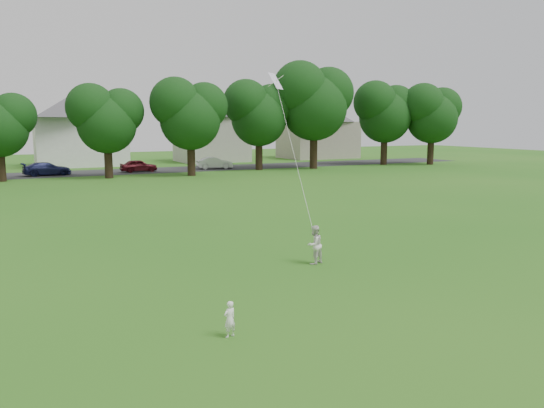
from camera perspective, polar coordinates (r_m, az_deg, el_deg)
name	(u,v)px	position (r m, az deg, el deg)	size (l,w,h in m)	color
ground	(308,290)	(15.83, 3.94, -9.20)	(160.00, 160.00, 0.00)	#236116
street	(95,173)	(55.71, -18.52, 3.21)	(90.00, 7.00, 0.01)	#2D2D30
toddler	(230,319)	(12.39, -4.58, -12.25)	(0.31, 0.21, 0.86)	white
older_boy	(314,245)	(18.49, 4.58, -4.39)	(0.66, 0.52, 1.36)	silver
kite	(293,150)	(20.84, 2.26, 5.85)	(1.14, 3.26, 8.15)	white
tree_row	(142,103)	(50.52, -13.82, 10.53)	(79.93, 9.18, 11.67)	black
parked_cars	(0,171)	(54.14, -27.21, 3.22)	(45.11, 2.33, 1.26)	black
house_row	(91,122)	(65.58, -18.89, 8.31)	(77.95, 14.15, 10.38)	beige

